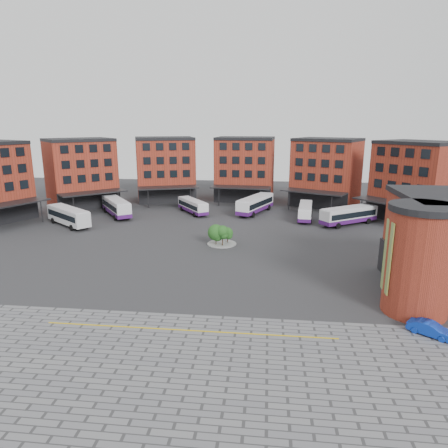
# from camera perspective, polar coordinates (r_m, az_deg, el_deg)

# --- Properties ---
(ground) EXTENTS (160.00, 160.00, 0.00)m
(ground) POSITION_cam_1_polar(r_m,az_deg,el_deg) (49.41, -4.24, -6.90)
(ground) COLOR #28282B
(ground) RESTS_ON ground
(paving_zone) EXTENTS (50.00, 22.00, 0.02)m
(paving_zone) POSITION_cam_1_polar(r_m,az_deg,el_deg) (30.05, -8.34, -22.26)
(paving_zone) COLOR slate
(paving_zone) RESTS_ON ground
(yellow_line) EXTENTS (26.00, 0.15, 0.02)m
(yellow_line) POSITION_cam_1_polar(r_m,az_deg,el_deg) (36.59, -5.13, -14.89)
(yellow_line) COLOR gold
(yellow_line) RESTS_ON paving_zone
(main_building) EXTENTS (94.14, 42.48, 14.60)m
(main_building) POSITION_cam_1_polar(r_m,az_deg,el_deg) (85.25, -2.85, 7.14)
(main_building) COLOR maroon
(main_building) RESTS_ON ground
(tree_island) EXTENTS (4.40, 4.40, 3.19)m
(tree_island) POSITION_cam_1_polar(r_m,az_deg,el_deg) (59.42, -0.57, -1.41)
(tree_island) COLOR gray
(tree_island) RESTS_ON ground
(bus_a) EXTENTS (10.65, 9.09, 3.24)m
(bus_a) POSITION_cam_1_polar(r_m,az_deg,el_deg) (75.82, -21.35, 1.19)
(bus_a) COLOR silver
(bus_a) RESTS_ON ground
(bus_b) EXTENTS (9.14, 11.27, 3.35)m
(bus_b) POSITION_cam_1_polar(r_m,az_deg,el_deg) (81.12, -15.13, 2.41)
(bus_b) COLOR silver
(bus_b) RESTS_ON ground
(bus_c) EXTENTS (7.57, 9.44, 2.80)m
(bus_c) POSITION_cam_1_polar(r_m,az_deg,el_deg) (80.76, -4.49, 2.60)
(bus_c) COLOR silver
(bus_c) RESTS_ON ground
(bus_d) EXTENTS (7.30, 12.18, 3.40)m
(bus_d) POSITION_cam_1_polar(r_m,az_deg,el_deg) (80.86, 4.50, 2.85)
(bus_d) COLOR white
(bus_d) RESTS_ON ground
(bus_e) EXTENTS (3.49, 10.34, 2.86)m
(bus_e) POSITION_cam_1_polar(r_m,az_deg,el_deg) (77.07, 11.54, 1.81)
(bus_e) COLOR white
(bus_e) RESTS_ON ground
(bus_f) EXTENTS (10.99, 8.70, 3.24)m
(bus_f) POSITION_cam_1_polar(r_m,az_deg,el_deg) (74.73, 17.40, 1.22)
(bus_f) COLOR silver
(bus_f) RESTS_ON ground
(blue_car) EXTENTS (3.76, 3.24, 1.22)m
(blue_car) POSITION_cam_1_polar(r_m,az_deg,el_deg) (39.67, 27.42, -13.17)
(blue_car) COLOR #0D32B0
(blue_car) RESTS_ON ground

